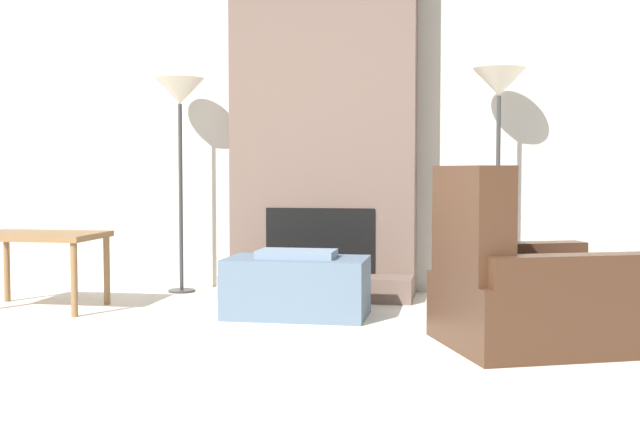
{
  "coord_description": "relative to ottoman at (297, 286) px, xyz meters",
  "views": [
    {
      "loc": [
        1.03,
        -3.18,
        0.94
      ],
      "look_at": [
        0.0,
        2.66,
        0.62
      ],
      "focal_mm": 45.0,
      "sensor_mm": 36.0,
      "label": 1
    }
  ],
  "objects": [
    {
      "name": "ground_plane",
      "position": [
        -0.0,
        -1.81,
        -0.2
      ],
      "size": [
        24.0,
        24.0,
        0.0
      ],
      "primitive_type": "plane",
      "color": "beige"
    },
    {
      "name": "wall_back",
      "position": [
        -0.0,
        1.2,
        1.1
      ],
      "size": [
        7.03,
        0.06,
        2.6
      ],
      "primitive_type": "cube",
      "color": "#BCB7AD",
      "rests_on": "ground_plane"
    },
    {
      "name": "fireplace",
      "position": [
        -0.0,
        0.99,
        1.02
      ],
      "size": [
        1.4,
        0.63,
        2.6
      ],
      "color": "brown",
      "rests_on": "ground_plane"
    },
    {
      "name": "ottoman",
      "position": [
        0.0,
        0.0,
        0.0
      ],
      "size": [
        0.9,
        0.51,
        0.43
      ],
      "color": "slate",
      "rests_on": "ground_plane"
    },
    {
      "name": "armchair",
      "position": [
        1.36,
        -0.66,
        0.07
      ],
      "size": [
        1.2,
        1.11,
        0.96
      ],
      "rotation": [
        0.0,
        0.0,
        1.95
      ],
      "color": "#422819",
      "rests_on": "ground_plane"
    },
    {
      "name": "side_table",
      "position": [
        -1.78,
        -0.02,
        0.26
      ],
      "size": [
        0.84,
        0.56,
        0.52
      ],
      "color": "brown",
      "rests_on": "ground_plane"
    },
    {
      "name": "floor_lamp_left",
      "position": [
        -1.09,
        0.86,
        1.27
      ],
      "size": [
        0.37,
        0.37,
        1.64
      ],
      "color": "#333333",
      "rests_on": "ground_plane"
    },
    {
      "name": "floor_lamp_right",
      "position": [
        1.29,
        0.86,
        1.29
      ],
      "size": [
        0.37,
        0.37,
        1.66
      ],
      "color": "#333333",
      "rests_on": "ground_plane"
    }
  ]
}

